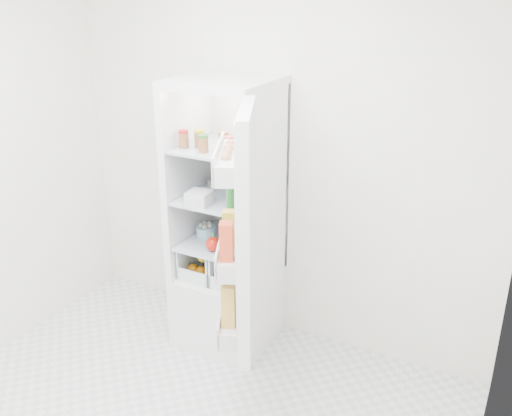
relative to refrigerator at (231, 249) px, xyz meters
The scene contains 20 objects.
room_walls 1.57m from the refrigerator, 80.89° to the right, with size 3.02×3.02×2.61m.
refrigerator is the anchor object (origin of this frame).
shelf_low 0.10m from the refrigerator, 90.00° to the right, with size 0.49×0.53×0.01m, color #ACBCC9.
shelf_mid 0.39m from the refrigerator, 90.00° to the right, with size 0.49×0.53×0.01m, color #ACBCC9.
shelf_top 0.72m from the refrigerator, 90.00° to the right, with size 0.49×0.53×0.01m, color #ACBCC9.
crisper_left 0.15m from the refrigerator, 152.98° to the right, with size 0.23×0.46×0.22m, color silver, non-canonical shape.
crisper_right 0.15m from the refrigerator, 27.02° to the right, with size 0.23×0.46×0.22m, color silver, non-canonical shape.
condiment_jars 0.78m from the refrigerator, 90.00° to the right, with size 0.46×0.16×0.08m.
squeeze_bottle 0.85m from the refrigerator, 24.35° to the right, with size 0.06×0.06×0.19m, color silver.
tub_white 0.51m from the refrigerator, 104.06° to the right, with size 0.14×0.14×0.09m, color silver.
tin_red 0.46m from the refrigerator, 42.80° to the right, with size 0.08×0.08×0.06m, color #B3241A.
foil_tray 0.44m from the refrigerator, 138.25° to the left, with size 0.16×0.12×0.04m, color #B9B9BD.
tub_green 0.47m from the refrigerator, 20.17° to the left, with size 0.11×0.16×0.09m, color #3C8443.
red_cabbage 0.18m from the refrigerator, ahead, with size 0.17×0.17×0.17m, color #4B1D55.
bell_pepper 0.26m from the refrigerator, 88.88° to the right, with size 0.09×0.09×0.09m, color #B6150B.
mushroom_bowl 0.20m from the refrigerator, 165.65° to the right, with size 0.13×0.13×0.06m, color #95CADE.
salad_bag 0.35m from the refrigerator, 59.62° to the right, with size 0.12×0.12×0.12m, color beige.
citrus_pile 0.20m from the refrigerator, 136.80° to the right, with size 0.20×0.24×0.16m.
veg_pile 0.18m from the refrigerator, 26.82° to the right, with size 0.16×0.30×0.10m.
fridge_door 0.86m from the refrigerator, 54.84° to the right, with size 0.39×0.57×1.30m.
Camera 1 is at (1.56, -1.71, 2.34)m, focal length 40.00 mm.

